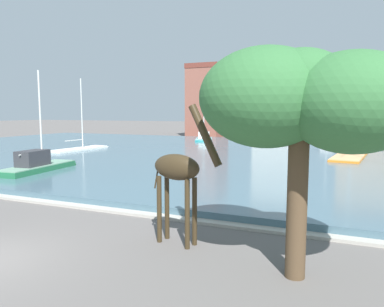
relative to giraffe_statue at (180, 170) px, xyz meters
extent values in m
cube|color=#476675|center=(-4.69, 23.64, -2.26)|extent=(80.48, 41.94, 0.39)
cube|color=#ADA89E|center=(-4.69, 2.42, -2.40)|extent=(80.48, 0.50, 0.12)
cylinder|color=#382B19|center=(0.45, 0.13, -1.34)|extent=(0.16, 0.16, 2.23)
cylinder|color=#382B19|center=(0.37, -0.28, -1.34)|extent=(0.16, 0.16, 2.23)
cylinder|color=#382B19|center=(-0.66, 0.33, -1.34)|extent=(0.16, 0.16, 2.23)
cylinder|color=#382B19|center=(-0.73, -0.08, -1.34)|extent=(0.16, 0.16, 2.23)
ellipsoid|color=#382B19|center=(-0.14, 0.03, 0.09)|extent=(1.81, 0.95, 0.85)
cylinder|color=#382B19|center=(0.92, -0.17, 1.16)|extent=(1.19, 0.45, 1.90)
ellipsoid|color=#382B19|center=(1.39, -0.26, 2.05)|extent=(0.57, 0.37, 0.28)
cone|color=#382B19|center=(1.40, -0.19, 2.28)|extent=(0.06, 0.06, 0.16)
cone|color=#382B19|center=(1.37, -0.32, 2.28)|extent=(0.06, 0.06, 0.16)
cylinder|color=#382B19|center=(-0.95, 0.17, -0.26)|extent=(0.24, 0.09, 0.90)
cube|color=white|center=(-20.64, 19.70, -2.18)|extent=(2.12, 7.04, 0.57)
ellipsoid|color=white|center=(-20.44, 22.99, -2.18)|extent=(1.68, 2.52, 0.54)
cube|color=silver|center=(-20.64, 19.70, -1.86)|extent=(2.08, 6.90, 0.06)
cylinder|color=silver|center=(-20.61, 20.22, 1.70)|extent=(0.12, 0.12, 7.18)
cylinder|color=silver|center=(-20.68, 19.01, -0.99)|extent=(0.23, 2.43, 0.08)
cube|color=teal|center=(-13.57, 37.25, -2.16)|extent=(4.03, 6.24, 0.60)
ellipsoid|color=teal|center=(-12.65, 34.64, -2.16)|extent=(2.56, 2.59, 0.57)
cube|color=#6EA5A8|center=(-13.57, 37.25, -1.83)|extent=(3.95, 6.11, 0.06)
cube|color=silver|center=(-13.72, 37.67, -1.35)|extent=(2.14, 2.44, 0.89)
cylinder|color=silver|center=(-13.43, 36.84, 1.92)|extent=(0.12, 0.12, 7.56)
cylinder|color=silver|center=(-13.77, 37.80, -0.96)|extent=(0.76, 1.95, 0.08)
cube|color=navy|center=(2.52, 38.02, -2.18)|extent=(3.34, 8.12, 0.56)
ellipsoid|color=navy|center=(3.05, 34.31, -2.18)|extent=(2.38, 3.02, 0.53)
cube|color=slate|center=(2.52, 38.02, -1.87)|extent=(3.27, 7.96, 0.06)
cube|color=silver|center=(2.43, 38.60, -1.38)|extent=(1.94, 2.95, 0.93)
cylinder|color=silver|center=(2.60, 37.43, 1.70)|extent=(0.12, 0.12, 7.21)
cylinder|color=silver|center=(2.40, 38.80, -1.00)|extent=(0.48, 2.74, 0.08)
cube|color=#236B42|center=(-14.11, 7.77, -2.09)|extent=(2.31, 6.09, 0.74)
ellipsoid|color=#236B42|center=(-14.40, 10.59, -2.09)|extent=(1.74, 2.23, 0.70)
cube|color=gray|center=(-14.11, 7.77, -1.69)|extent=(2.26, 5.97, 0.06)
cube|color=#333338|center=(-14.06, 7.33, -1.15)|extent=(1.40, 2.19, 1.02)
cylinder|color=silver|center=(-14.15, 8.22, 1.45)|extent=(0.12, 0.12, 6.34)
cylinder|color=silver|center=(-14.05, 7.18, -0.82)|extent=(0.29, 2.08, 0.08)
cube|color=orange|center=(5.18, 24.00, -2.18)|extent=(3.25, 8.58, 0.55)
ellipsoid|color=orange|center=(5.64, 27.95, -2.18)|extent=(2.39, 3.15, 0.52)
cube|color=#E2A56E|center=(5.18, 24.00, -1.88)|extent=(3.19, 8.41, 0.06)
cylinder|color=silver|center=(5.25, 24.62, 1.94)|extent=(0.12, 0.12, 7.70)
cylinder|color=silver|center=(5.08, 23.17, -1.01)|extent=(0.42, 2.92, 0.08)
cylinder|color=brown|center=(3.78, -1.01, -0.56)|extent=(0.52, 0.52, 3.79)
ellipsoid|color=#336B38|center=(3.78, -1.01, 2.55)|extent=(2.35, 2.35, 1.76)
ellipsoid|color=#336B38|center=(4.97, -1.11, 2.08)|extent=(3.23, 3.23, 2.42)
ellipsoid|color=#336B38|center=(2.92, -1.00, 2.23)|extent=(3.49, 3.49, 2.62)
cube|color=#8E5142|center=(-18.05, 50.51, 3.39)|extent=(5.67, 6.91, 11.69)
cube|color=brown|center=(-18.05, 50.51, 9.63)|extent=(5.78, 7.04, 0.80)
cube|color=beige|center=(-5.22, 47.33, 2.86)|extent=(6.13, 7.42, 10.63)
cube|color=#51281E|center=(-5.22, 47.33, 8.57)|extent=(6.25, 7.57, 0.80)
cube|color=tan|center=(7.25, 49.19, 2.84)|extent=(7.32, 6.75, 10.60)
cube|color=#51281E|center=(7.25, 49.19, 8.54)|extent=(7.47, 6.89, 0.80)
camera|label=1|loc=(4.89, -10.57, 1.86)|focal=34.34mm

